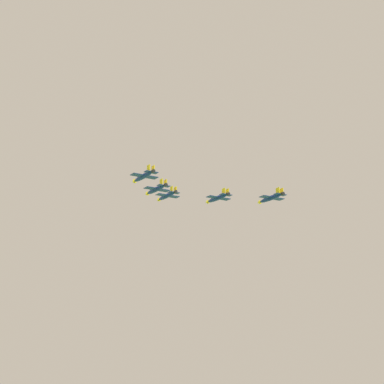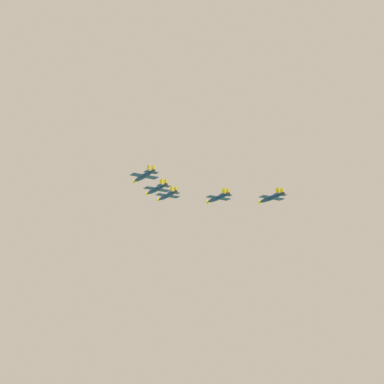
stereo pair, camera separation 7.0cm
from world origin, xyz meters
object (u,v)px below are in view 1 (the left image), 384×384
jet_lead (167,196)px  jet_right_wingman (217,198)px  jet_left_outer (143,176)px  jet_right_outer (271,198)px  jet_left_wingman (156,189)px

jet_lead → jet_right_wingman: jet_lead is taller
jet_left_outer → jet_right_wingman: bearing=-68.3°
jet_lead → jet_right_wingman: (-2.94, -18.45, -2.40)m
jet_left_outer → jet_right_outer: jet_right_outer is taller
jet_left_outer → jet_right_outer: (31.49, -36.74, 0.14)m
jet_left_outer → jet_right_outer: 48.39m
jet_right_wingman → jet_left_outer: size_ratio=1.02×
jet_lead → jet_left_wingman: jet_lead is taller
jet_left_outer → jet_left_wingman: bearing=-40.1°
jet_left_wingman → jet_right_outer: size_ratio=0.97×
jet_right_outer → jet_left_wingman: bearing=69.4°
jet_right_wingman → jet_right_outer: bearing=-140.3°
jet_lead → jet_left_wingman: bearing=140.5°
jet_left_outer → jet_right_outer: size_ratio=0.95×
jet_left_wingman → jet_right_wingman: bearing=-90.3°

